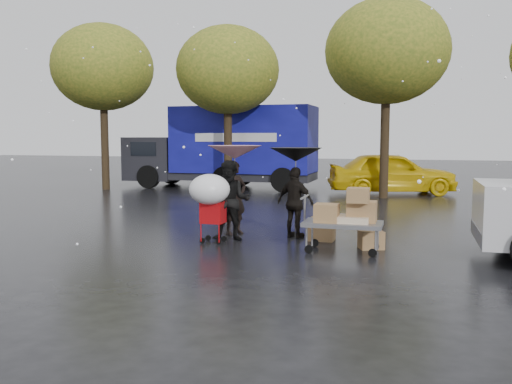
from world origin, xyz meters
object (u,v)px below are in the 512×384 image
(person_pink, at_px, (235,198))
(vendor_cart, at_px, (347,215))
(blue_truck, at_px, (226,148))
(person_black, at_px, (295,202))
(yellow_taxi, at_px, (392,173))
(shopping_cart, at_px, (210,193))

(person_pink, relative_size, vendor_cart, 1.10)
(vendor_cart, height_order, blue_truck, blue_truck)
(person_black, bearing_deg, vendor_cart, 158.11)
(yellow_taxi, bearing_deg, person_black, 154.19)
(person_pink, relative_size, blue_truck, 0.20)
(vendor_cart, xyz_separation_m, shopping_cart, (-2.81, -0.00, 0.34))
(person_pink, height_order, vendor_cart, person_pink)
(person_pink, bearing_deg, vendor_cart, -82.20)
(person_pink, distance_m, person_black, 1.42)
(person_pink, xyz_separation_m, yellow_taxi, (3.06, 10.00, -0.01))
(vendor_cart, height_order, shopping_cart, shopping_cart)
(yellow_taxi, bearing_deg, shopping_cart, 147.73)
(shopping_cart, bearing_deg, person_pink, 85.04)
(person_pink, distance_m, blue_truck, 11.40)
(shopping_cart, relative_size, yellow_taxi, 0.30)
(shopping_cart, distance_m, blue_truck, 12.54)
(vendor_cart, xyz_separation_m, blue_truck, (-6.69, 11.90, 1.03))
(vendor_cart, relative_size, shopping_cart, 1.04)
(person_black, bearing_deg, yellow_taxi, -77.62)
(shopping_cart, bearing_deg, vendor_cart, 0.09)
(blue_truck, xyz_separation_m, yellow_taxi, (7.05, -0.63, -0.93))
(person_black, relative_size, yellow_taxi, 0.32)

